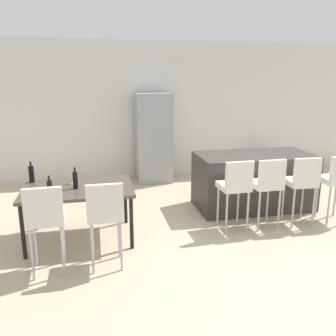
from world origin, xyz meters
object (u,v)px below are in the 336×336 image
(bar_chair_left, at_px, (236,184))
(dining_chair_near, at_px, (45,216))
(kitchen_island, at_px, (253,181))
(refrigerator, at_px, (153,138))
(potted_plant, at_px, (264,159))
(bar_chair_right, at_px, (302,180))
(wine_bottle_middle, at_px, (75,180))
(dining_table, at_px, (78,192))
(wine_bottle_inner, at_px, (50,189))
(wine_glass_left, at_px, (72,175))
(bar_chair_middle, at_px, (267,182))
(wine_bottle_right, at_px, (31,174))
(dining_chair_far, at_px, (105,211))

(bar_chair_left, distance_m, dining_chair_near, 2.56)
(kitchen_island, height_order, refrigerator, refrigerator)
(refrigerator, distance_m, potted_plant, 2.62)
(bar_chair_right, xyz_separation_m, dining_chair_near, (-3.51, -0.67, 0.00))
(potted_plant, bearing_deg, kitchen_island, -121.18)
(wine_bottle_middle, relative_size, refrigerator, 0.16)
(dining_table, xyz_separation_m, wine_bottle_inner, (-0.31, -0.34, 0.17))
(dining_table, xyz_separation_m, potted_plant, (4.00, 2.61, -0.34))
(bar_chair_right, bearing_deg, potted_plant, 73.80)
(dining_table, bearing_deg, dining_chair_near, -110.57)
(wine_bottle_inner, xyz_separation_m, wine_glass_left, (0.24, 0.50, 0.02))
(dining_table, xyz_separation_m, wine_bottle_middle, (-0.03, -0.05, 0.18))
(dining_table, bearing_deg, potted_plant, 33.12)
(wine_bottle_inner, height_order, refrigerator, refrigerator)
(dining_chair_near, bearing_deg, bar_chair_middle, 12.84)
(wine_bottle_right, xyz_separation_m, wine_glass_left, (0.56, -0.21, 0.00))
(dining_table, bearing_deg, bar_chair_middle, -3.85)
(dining_chair_far, bearing_deg, bar_chair_right, 13.22)
(bar_chair_right, xyz_separation_m, wine_bottle_right, (-3.82, 0.54, 0.16))
(bar_chair_left, bearing_deg, bar_chair_middle, 0.00)
(kitchen_island, bearing_deg, potted_plant, 58.82)
(wine_bottle_middle, bearing_deg, potted_plant, 33.40)
(dining_chair_far, xyz_separation_m, wine_bottle_right, (-0.96, 1.22, 0.16))
(dining_chair_near, xyz_separation_m, wine_bottle_right, (-0.31, 1.22, 0.16))
(bar_chair_left, relative_size, dining_table, 0.73)
(wine_bottle_right, bearing_deg, refrigerator, 47.27)
(dining_chair_far, distance_m, potted_plant, 5.06)
(dining_chair_near, bearing_deg, wine_bottle_right, 104.41)
(wine_bottle_right, height_order, wine_glass_left, wine_bottle_right)
(bar_chair_middle, relative_size, dining_table, 0.73)
(wine_bottle_middle, relative_size, wine_bottle_inner, 1.06)
(bar_chair_left, xyz_separation_m, wine_bottle_inner, (-2.47, -0.16, 0.15))
(kitchen_island, height_order, wine_bottle_middle, wine_bottle_middle)
(bar_chair_left, bearing_deg, wine_bottle_right, 168.95)
(wine_bottle_inner, bearing_deg, bar_chair_left, 3.76)
(dining_chair_far, bearing_deg, potted_plant, 43.26)
(bar_chair_right, bearing_deg, wine_bottle_right, 171.90)
(kitchen_island, height_order, wine_bottle_inner, wine_bottle_inner)
(wine_bottle_inner, distance_m, refrigerator, 3.45)
(kitchen_island, bearing_deg, wine_bottle_middle, -165.76)
(bar_chair_right, height_order, dining_table, bar_chair_right)
(wine_glass_left, distance_m, refrigerator, 2.89)
(kitchen_island, relative_size, bar_chair_left, 1.82)
(wine_bottle_middle, distance_m, wine_bottle_inner, 0.41)
(bar_chair_middle, distance_m, dining_table, 2.64)
(dining_table, distance_m, wine_bottle_right, 0.75)
(dining_chair_far, bearing_deg, dining_chair_near, 179.99)
(wine_bottle_inner, height_order, wine_glass_left, wine_bottle_inner)
(bar_chair_middle, bearing_deg, wine_glass_left, 172.88)
(bar_chair_left, height_order, wine_glass_left, bar_chair_left)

